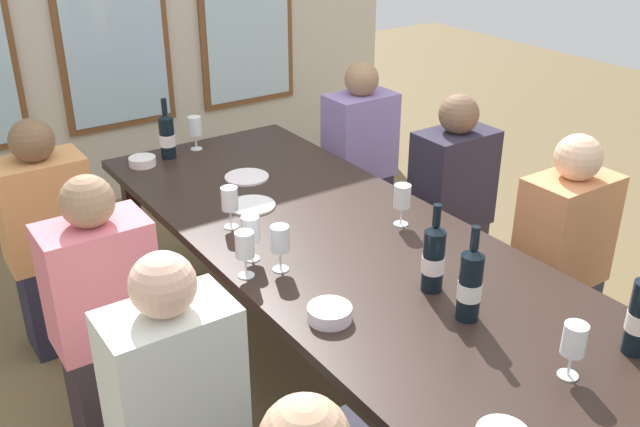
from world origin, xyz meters
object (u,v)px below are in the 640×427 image
at_px(wine_glass_1, 402,198).
at_px(seated_person_2, 51,243).
at_px(wine_glass_7, 195,127).
at_px(seated_person_1, 451,209).
at_px(seated_person_3, 359,163).
at_px(white_plate_1, 247,177).
at_px(white_plate_0, 252,205).
at_px(wine_glass_3, 245,246).
at_px(seated_person_6, 178,422).
at_px(tasting_bowl_0, 330,313).
at_px(wine_glass_6, 280,241).
at_px(wine_bottle_1, 470,284).
at_px(wine_glass_4, 251,230).
at_px(wine_bottle_3, 433,258).
at_px(wine_glass_5, 230,200).
at_px(seated_person_7, 560,265).
at_px(dining_table, 344,254).
at_px(wine_glass_2, 574,342).
at_px(wine_bottle_2, 167,136).
at_px(tasting_bowl_2, 142,161).
at_px(seated_person_0, 106,320).

height_order(wine_glass_1, seated_person_2, seated_person_2).
relative_size(wine_glass_7, seated_person_1, 0.16).
bearing_deg(seated_person_3, white_plate_1, -162.01).
distance_m(white_plate_0, wine_glass_3, 0.59).
relative_size(seated_person_2, seated_person_6, 1.00).
distance_m(tasting_bowl_0, wine_glass_6, 0.37).
xyz_separation_m(wine_bottle_1, wine_glass_3, (-0.46, 0.63, -0.01)).
bearing_deg(wine_glass_4, white_plate_0, 61.04).
bearing_deg(wine_bottle_3, wine_glass_5, 113.40).
height_order(wine_glass_4, seated_person_6, seated_person_6).
relative_size(white_plate_0, seated_person_7, 0.18).
xyz_separation_m(dining_table, seated_person_3, (0.87, 1.05, -0.15)).
distance_m(wine_glass_2, wine_glass_4, 1.17).
bearing_deg(wine_bottle_2, wine_bottle_3, -81.62).
distance_m(wine_glass_6, seated_person_2, 1.27).
distance_m(wine_glass_6, wine_glass_7, 1.33).
bearing_deg(wine_glass_4, wine_glass_7, 74.39).
distance_m(wine_bottle_1, seated_person_3, 1.94).
distance_m(wine_bottle_3, tasting_bowl_2, 1.70).
xyz_separation_m(seated_person_3, seated_person_6, (-1.74, -1.40, 0.00)).
distance_m(wine_bottle_2, seated_person_0, 1.17).
distance_m(tasting_bowl_2, wine_glass_7, 0.34).
bearing_deg(wine_glass_4, dining_table, -11.58).
bearing_deg(wine_glass_2, seated_person_2, 113.90).
relative_size(white_plate_0, wine_glass_2, 1.18).
xyz_separation_m(wine_glass_1, seated_person_7, (0.60, -0.35, -0.33)).
bearing_deg(wine_glass_7, white_plate_0, -97.76).
bearing_deg(wine_bottle_3, seated_person_7, 5.97).
height_order(wine_bottle_1, seated_person_6, seated_person_6).
bearing_deg(seated_person_0, wine_glass_1, -15.72).
height_order(dining_table, seated_person_0, seated_person_0).
height_order(tasting_bowl_2, seated_person_6, seated_person_6).
height_order(wine_bottle_2, wine_bottle_3, wine_bottle_3).
distance_m(white_plate_1, wine_glass_7, 0.50).
relative_size(wine_glass_3, seated_person_1, 0.16).
bearing_deg(wine_glass_1, white_plate_1, 110.16).
bearing_deg(wine_glass_6, seated_person_6, -151.65).
height_order(wine_bottle_1, tasting_bowl_0, wine_bottle_1).
relative_size(tasting_bowl_2, seated_person_7, 0.12).
xyz_separation_m(tasting_bowl_2, seated_person_7, (1.23, -1.56, -0.23)).
relative_size(white_plate_0, wine_glass_5, 1.18).
distance_m(tasting_bowl_2, seated_person_0, 1.05).
bearing_deg(seated_person_7, wine_glass_4, 160.35).
relative_size(wine_bottle_2, wine_glass_6, 1.76).
relative_size(wine_bottle_2, wine_glass_3, 1.76).
distance_m(wine_glass_6, seated_person_1, 1.29).
distance_m(seated_person_2, seated_person_3, 1.74).
height_order(tasting_bowl_0, wine_glass_1, wine_glass_1).
bearing_deg(wine_glass_2, tasting_bowl_2, 100.28).
bearing_deg(white_plate_0, wine_glass_4, -118.96).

